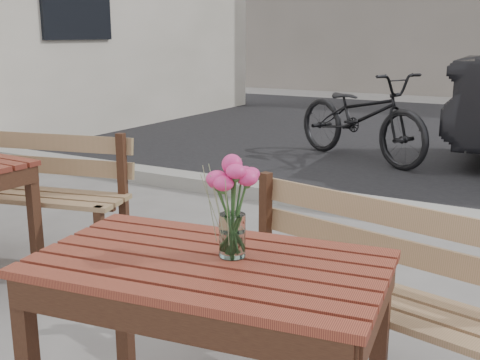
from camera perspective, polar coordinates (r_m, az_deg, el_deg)
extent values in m
cube|color=#9C9A94|center=(4.71, 18.43, -3.32)|extent=(30.00, 0.25, 0.12)
cube|color=#5D2018|center=(1.93, -3.00, -7.92)|extent=(1.19, 0.80, 0.03)
cube|color=black|center=(2.52, -10.98, -11.28)|extent=(0.06, 0.06, 0.66)
cube|color=black|center=(2.19, 13.03, -15.42)|extent=(0.06, 0.06, 0.66)
cube|color=#91754B|center=(2.43, 10.76, -10.39)|extent=(1.30, 0.60, 0.03)
cube|color=#91754B|center=(2.51, 13.22, -4.57)|extent=(1.24, 0.29, 0.34)
cube|color=black|center=(2.72, -1.70, -11.89)|extent=(0.05, 0.05, 0.41)
cube|color=black|center=(2.85, 2.28, -6.84)|extent=(0.05, 0.05, 0.76)
cylinder|color=white|center=(1.92, -0.74, -5.28)|extent=(0.08, 0.08, 0.14)
cylinder|color=#31622D|center=(1.90, -0.75, -3.27)|extent=(0.05, 0.05, 0.28)
cube|color=black|center=(3.63, -18.86, -3.84)|extent=(0.06, 0.06, 0.67)
cube|color=#91754B|center=(3.92, -19.99, -1.32)|extent=(1.37, 0.65, 0.03)
cube|color=#91754B|center=(4.03, -18.60, 2.44)|extent=(1.30, 0.33, 0.36)
cube|color=black|center=(3.53, -13.17, -5.89)|extent=(0.06, 0.06, 0.44)
cube|color=black|center=(3.73, -11.06, -1.76)|extent=(0.06, 0.06, 0.80)
imported|color=black|center=(6.80, 11.41, 5.96)|extent=(1.97, 1.41, 0.99)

